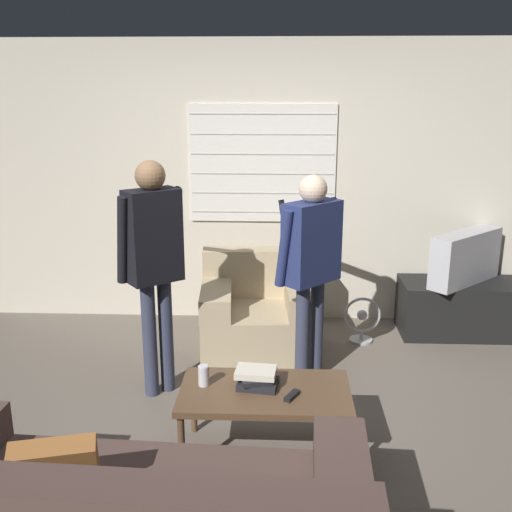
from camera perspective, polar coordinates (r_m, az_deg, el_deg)
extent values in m
plane|color=#665B51|center=(4.01, -0.37, -16.35)|extent=(16.00, 16.00, 0.00)
cube|color=beige|center=(5.49, 0.63, 6.79)|extent=(5.20, 0.06, 2.55)
cube|color=silver|center=(5.43, 0.58, 8.76)|extent=(1.31, 0.02, 1.05)
cube|color=#A4A099|center=(5.49, 0.56, 4.21)|extent=(1.29, 0.00, 0.01)
cube|color=#A4A099|center=(5.45, 0.57, 6.01)|extent=(1.29, 0.00, 0.01)
cube|color=#A4A099|center=(5.43, 0.57, 7.83)|extent=(1.29, 0.00, 0.01)
cube|color=#A4A099|center=(5.41, 0.58, 9.67)|extent=(1.29, 0.00, 0.01)
cube|color=#A4A099|center=(5.39, 0.58, 11.52)|extent=(1.29, 0.00, 0.01)
cube|color=#A4A099|center=(5.38, 0.59, 13.38)|extent=(1.29, 0.00, 0.01)
cube|color=#4C3833|center=(2.67, 8.30, -21.81)|extent=(0.28, 0.95, 0.19)
cube|color=#935B2D|center=(2.90, -18.47, -18.98)|extent=(0.40, 0.30, 0.37)
cube|color=tan|center=(4.96, 0.23, -7.10)|extent=(0.97, 0.85, 0.41)
cube|color=tan|center=(5.09, 0.13, -1.53)|extent=(0.93, 0.26, 0.41)
cube|color=tan|center=(4.87, 4.24, -3.77)|extent=(0.30, 0.81, 0.19)
cube|color=tan|center=(4.85, -3.79, -3.85)|extent=(0.30, 0.81, 0.19)
cube|color=brown|center=(3.59, 0.86, -12.90)|extent=(1.00, 0.55, 0.04)
cylinder|color=brown|center=(3.94, -5.96, -13.80)|extent=(0.04, 0.04, 0.39)
cylinder|color=brown|center=(3.92, 7.90, -14.02)|extent=(0.04, 0.04, 0.39)
cylinder|color=brown|center=(3.54, -7.10, -17.57)|extent=(0.04, 0.04, 0.39)
cylinder|color=brown|center=(3.52, 8.63, -17.85)|extent=(0.04, 0.04, 0.39)
cube|color=black|center=(5.65, 18.89, -4.70)|extent=(1.06, 0.50, 0.48)
cube|color=#B2B2B7|center=(5.51, 19.32, -0.15)|extent=(0.73, 0.70, 0.45)
cube|color=#3D4738|center=(5.56, 18.42, 0.08)|extent=(0.52, 0.48, 0.37)
cylinder|color=#33384C|center=(4.31, -10.09, -7.84)|extent=(0.10, 0.10, 0.85)
cylinder|color=#33384C|center=(4.37, -8.56, -7.48)|extent=(0.10, 0.10, 0.85)
cube|color=black|center=(4.10, -9.78, 1.89)|extent=(0.41, 0.38, 0.64)
sphere|color=#846042|center=(4.03, -10.05, 7.55)|extent=(0.20, 0.20, 0.20)
cylinder|color=black|center=(4.07, -12.60, 1.45)|extent=(0.15, 0.17, 0.61)
cylinder|color=black|center=(4.40, -9.15, 5.21)|extent=(0.42, 0.51, 0.29)
cube|color=black|center=(4.67, -10.65, 4.36)|extent=(0.07, 0.08, 0.13)
cylinder|color=#33384C|center=(4.44, 4.43, -7.43)|extent=(0.10, 0.10, 0.78)
cylinder|color=#33384C|center=(4.54, 5.78, -6.90)|extent=(0.10, 0.10, 0.78)
cube|color=navy|center=(4.27, 5.33, 1.30)|extent=(0.45, 0.45, 0.58)
sphere|color=beige|center=(4.19, 5.47, 6.37)|extent=(0.20, 0.20, 0.20)
cylinder|color=navy|center=(4.13, 2.68, 0.70)|extent=(0.16, 0.16, 0.56)
cylinder|color=navy|center=(4.57, 4.92, 4.87)|extent=(0.44, 0.45, 0.19)
cube|color=black|center=(4.77, 2.52, 4.60)|extent=(0.07, 0.07, 0.13)
cube|color=black|center=(3.61, 0.19, -12.07)|extent=(0.25, 0.21, 0.04)
cube|color=black|center=(3.60, -0.04, -11.55)|extent=(0.21, 0.21, 0.03)
cube|color=beige|center=(3.59, -0.02, -11.00)|extent=(0.25, 0.19, 0.04)
cylinder|color=silver|center=(3.62, -5.00, -11.29)|extent=(0.07, 0.07, 0.12)
cylinder|color=silver|center=(3.59, -5.02, -10.39)|extent=(0.06, 0.06, 0.00)
cube|color=black|center=(3.50, 3.44, -13.13)|extent=(0.10, 0.13, 0.02)
cylinder|color=#A8A8AD|center=(5.35, 9.96, -7.88)|extent=(0.20, 0.20, 0.02)
cylinder|color=#A8A8AD|center=(5.33, 9.98, -7.42)|extent=(0.03, 0.03, 0.07)
torus|color=#A8A8AD|center=(5.26, 10.08, -5.56)|extent=(0.32, 0.02, 0.32)
sphere|color=#A8A8AD|center=(5.26, 10.08, -5.56)|extent=(0.09, 0.09, 0.09)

